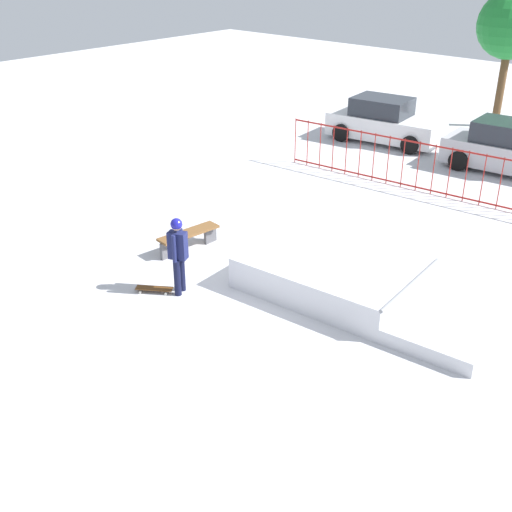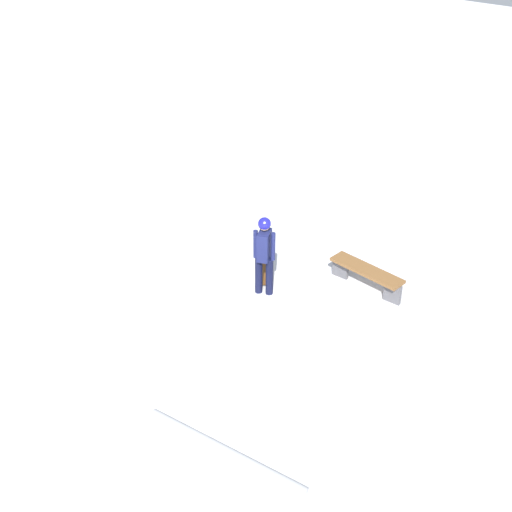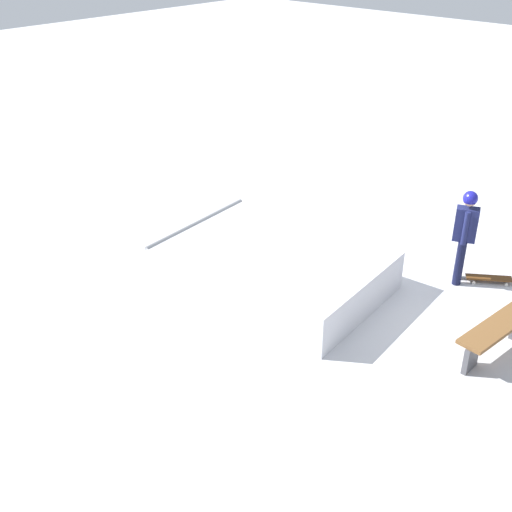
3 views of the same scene
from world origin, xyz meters
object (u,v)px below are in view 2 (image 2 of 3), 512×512
at_px(skater, 264,250).
at_px(skateboard, 263,274).
at_px(park_bench, 366,274).
at_px(skate_ramp, 276,411).

distance_m(skater, skateboard, 1.09).
bearing_deg(skateboard, skater, 3.73).
relative_size(skateboard, park_bench, 0.47).
distance_m(skate_ramp, skateboard, 4.21).
xyz_separation_m(skate_ramp, park_bench, (-4.16, -0.81, 0.04)).
relative_size(skate_ramp, skater, 3.25).
bearing_deg(skater, park_bench, 108.47).
height_order(skate_ramp, park_bench, skate_ramp).
bearing_deg(skater, skateboard, -164.50).
bearing_deg(skate_ramp, skater, -144.56).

